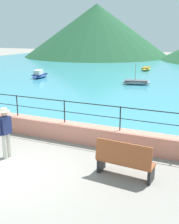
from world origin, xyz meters
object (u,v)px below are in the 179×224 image
boat_3 (146,69)px  boat_4 (136,82)px  bench_far (124,160)px  person_walking (5,130)px  boat_1 (40,75)px

boat_3 → boat_4: bearing=-81.2°
boat_3 → boat_4: (1.47, -9.53, 0.01)m
bench_far → person_walking: bearing=-175.8°
boat_3 → boat_4: size_ratio=0.95×
bench_far → boat_4: boat_4 is taller
bench_far → boat_3: size_ratio=0.75×
boat_1 → boat_4: boat_4 is taller
boat_1 → boat_3: (7.77, 9.77, -0.07)m
boat_1 → boat_4: (9.24, 0.24, -0.07)m
bench_far → boat_1: bearing=131.0°
bench_far → boat_3: (-5.30, 24.80, -0.30)m
boat_3 → bench_far: bearing=-77.9°
boat_1 → boat_4: size_ratio=0.97×
bench_far → person_walking: (-4.07, -0.30, 0.42)m
person_walking → boat_3: (-1.23, 25.10, -0.72)m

